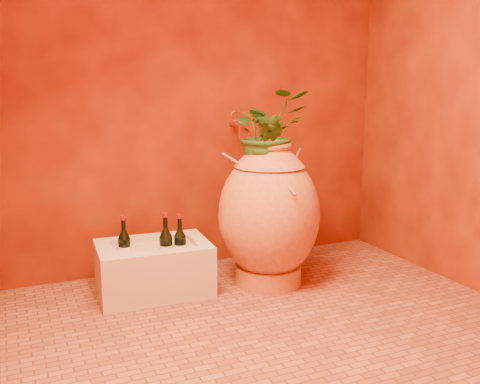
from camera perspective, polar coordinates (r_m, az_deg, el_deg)
name	(u,v)px	position (r m, az deg, el deg)	size (l,w,h in m)	color
floor	(274,322)	(2.75, 3.60, -13.70)	(2.50, 2.50, 0.00)	brown
wall_back	(202,70)	(3.40, -4.10, 12.87)	(2.50, 0.02, 2.50)	#521004
wall_right	(480,68)	(3.26, 24.26, 11.95)	(0.02, 2.00, 2.50)	#521004
amphora	(269,214)	(3.11, 3.10, -2.37)	(0.75, 0.75, 0.85)	#C97D38
stone_basin	(154,269)	(3.09, -9.18, -8.11)	(0.64, 0.46, 0.29)	beige
wine_bottle_a	(180,247)	(3.05, -6.40, -5.82)	(0.07, 0.07, 0.29)	black
wine_bottle_b	(125,249)	(3.07, -12.22, -5.93)	(0.07, 0.07, 0.29)	black
wine_bottle_c	(166,248)	(3.03, -7.89, -5.90)	(0.08, 0.08, 0.31)	black
wall_tap	(236,123)	(3.40, -0.39, 7.35)	(0.07, 0.15, 0.17)	#B06D28
plant_main	(268,132)	(3.06, 3.00, 6.41)	(0.43, 0.38, 0.48)	#214F1C
plant_side	(267,145)	(2.98, 2.85, 5.08)	(0.19, 0.15, 0.34)	#214F1C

